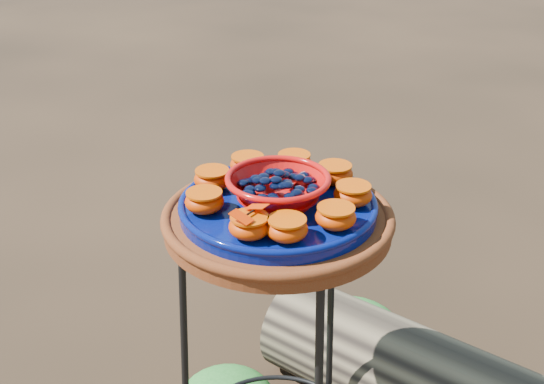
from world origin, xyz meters
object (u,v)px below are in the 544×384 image
Objects in this scene: plant_stand at (277,369)px; terracotta_saucer at (278,221)px; red_bowl at (278,189)px; cobalt_plate at (278,208)px.

terracotta_saucer reaches higher than plant_stand.
terracotta_saucer is at bearing 0.00° from plant_stand.
plant_stand is at bearing 0.00° from red_bowl.
red_bowl is at bearing 0.00° from terracotta_saucer.
cobalt_plate reaches higher than plant_stand.
plant_stand is at bearing 0.00° from terracotta_saucer.
cobalt_plate is 0.04m from red_bowl.
terracotta_saucer is (0.00, 0.00, 0.37)m from plant_stand.
terracotta_saucer is 0.03m from cobalt_plate.
plant_stand is 3.71× the size of red_bowl.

